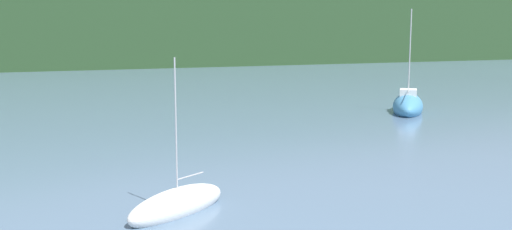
# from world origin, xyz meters

# --- Properties ---
(sailboat_mid_4) EXTENTS (4.35, 2.98, 5.60)m
(sailboat_mid_4) POSITION_xyz_m (-6.82, 31.26, 0.27)
(sailboat_mid_4) COLOR white
(sailboat_mid_4) RESTS_ON ground_plane
(sailboat_mid_6) EXTENTS (6.66, 7.01, 8.70)m
(sailboat_mid_6) POSITION_xyz_m (17.73, 47.47, 0.51)
(sailboat_mid_6) COLOR teal
(sailboat_mid_6) RESTS_ON ground_plane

